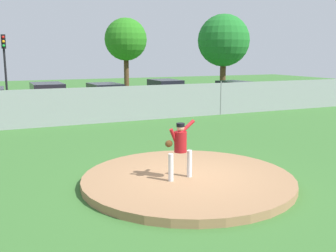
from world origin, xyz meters
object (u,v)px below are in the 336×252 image
Objects in this scene: parked_car_charcoal at (105,98)px; traffic_cone_orange at (223,104)px; baseball at (189,168)px; traffic_light_near at (5,57)px; parked_car_burgundy at (234,92)px; parked_car_red at (48,99)px; parked_car_navy at (165,94)px; pitcher_youth at (180,145)px.

traffic_cone_orange is (7.15, -1.96, -0.53)m from parked_car_charcoal.
traffic_light_near is (-4.07, 18.57, 2.95)m from baseball.
parked_car_burgundy reaches higher than baseball.
baseball is 0.02× the size of parked_car_burgundy.
parked_car_red is 5.74m from traffic_light_near.
traffic_light_near reaches higher than traffic_cone_orange.
parked_car_navy is 0.94× the size of traffic_light_near.
parked_car_charcoal is (1.88, 14.33, -0.31)m from pitcher_youth.
parked_car_red is at bearing -177.07° from parked_car_navy.
parked_car_charcoal is at bearing -1.00° from parked_car_red.
parked_car_navy is 0.99× the size of parked_car_charcoal.
parked_car_burgundy is 9.36m from parked_car_charcoal.
parked_car_navy is at bearing 68.91° from baseball.
baseball is 0.02× the size of parked_car_navy.
baseball is at bearing -127.56° from parked_car_burgundy.
traffic_light_near is (-3.47, 19.23, 2.09)m from pitcher_youth.
pitcher_youth is 0.34× the size of parked_car_burgundy.
parked_car_charcoal is at bearing 82.53° from pitcher_youth.
parked_car_burgundy is 8.10× the size of traffic_cone_orange.
parked_car_red is at bearing 169.14° from traffic_cone_orange.
traffic_light_near reaches higher than pitcher_youth.
parked_car_navy is (6.04, 14.77, -0.27)m from pitcher_youth.
parked_car_red is (-7.51, -0.38, 0.02)m from parked_car_navy.
baseball is at bearing -95.35° from parked_car_charcoal.
parked_car_charcoal is (3.35, -0.06, -0.06)m from parked_car_red.
traffic_cone_orange is at bearing -28.76° from traffic_light_near.
traffic_cone_orange is 0.12× the size of traffic_light_near.
parked_car_red is at bearing 179.00° from parked_car_charcoal.
parked_car_charcoal is at bearing 84.65° from baseball.
pitcher_youth is at bearing -127.80° from parked_car_burgundy.
traffic_light_near is (-2.00, 4.84, 2.34)m from parked_car_red.
parked_car_navy reaches higher than parked_car_charcoal.
parked_car_burgundy is at bearing 0.96° from parked_car_charcoal.
pitcher_youth is 19.65m from traffic_light_near.
parked_car_charcoal is at bearing -179.04° from parked_car_burgundy.
parked_car_navy is (5.44, 14.12, 0.59)m from baseball.
parked_car_red is (-12.70, -0.10, 0.11)m from parked_car_burgundy.
parked_car_navy reaches higher than baseball.
pitcher_youth is 18.33m from parked_car_burgundy.
pitcher_youth is 2.78× the size of traffic_cone_orange.
traffic_light_near reaches higher than parked_car_red.
traffic_light_near is (-12.50, 6.86, 2.93)m from traffic_cone_orange.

